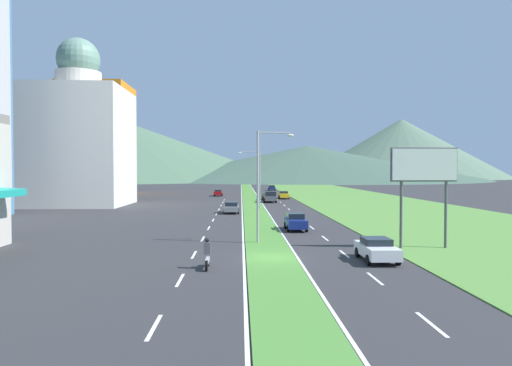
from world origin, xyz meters
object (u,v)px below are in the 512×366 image
(billboard_roadside, at_px, (424,171))
(car_1, at_px, (218,193))
(car_0, at_px, (284,195))
(street_lamp_mid, at_px, (257,175))
(street_lamp_near, at_px, (262,178))
(motorcycle_rider, at_px, (207,256))
(car_6, at_px, (377,249))
(pickup_truck_0, at_px, (270,197))
(car_3, at_px, (296,222))
(car_5, at_px, (272,188))
(car_4, at_px, (231,207))
(car_2, at_px, (267,196))

(billboard_roadside, distance_m, car_1, 71.00)
(car_0, bearing_deg, street_lamp_mid, -14.06)
(street_lamp_near, xyz_separation_m, motorcycle_rider, (-3.60, -9.28, -4.34))
(street_lamp_near, distance_m, car_1, 65.90)
(car_6, distance_m, pickup_truck_0, 52.81)
(car_3, xyz_separation_m, car_5, (3.49, 84.97, -0.06))
(street_lamp_mid, bearing_deg, car_5, 84.16)
(street_lamp_near, xyz_separation_m, car_3, (3.56, 7.61, -4.27))
(street_lamp_near, bearing_deg, car_4, 96.60)
(billboard_roadside, relative_size, car_6, 1.77)
(car_2, xyz_separation_m, car_6, (3.42, -59.40, 0.01))
(car_1, height_order, car_4, car_4)
(street_lamp_near, height_order, car_0, street_lamp_near)
(car_3, relative_size, pickup_truck_0, 0.81)
(billboard_roadside, bearing_deg, motorcycle_rider, -157.63)
(car_3, relative_size, car_4, 0.96)
(street_lamp_near, xyz_separation_m, car_5, (7.05, 92.58, -4.33))
(car_2, height_order, pickup_truck_0, pickup_truck_0)
(motorcycle_rider, bearing_deg, car_6, -79.61)
(street_lamp_near, height_order, billboard_roadside, street_lamp_near)
(pickup_truck_0, xyz_separation_m, motorcycle_rider, (-7.12, -54.63, -0.24))
(car_3, xyz_separation_m, pickup_truck_0, (-0.04, 37.73, 0.17))
(car_3, xyz_separation_m, car_6, (3.32, -14.97, -0.06))
(car_1, xyz_separation_m, motorcycle_rider, (3.02, -74.71, 0.00))
(street_lamp_mid, height_order, car_4, street_lamp_mid)
(car_3, bearing_deg, car_5, 177.65)
(car_5, bearing_deg, car_1, -26.71)
(car_0, height_order, motorcycle_rider, motorcycle_rider)
(car_0, distance_m, car_2, 4.70)
(pickup_truck_0, relative_size, motorcycle_rider, 2.70)
(car_3, bearing_deg, billboard_roadside, 37.08)
(motorcycle_rider, bearing_deg, car_4, -1.17)
(billboard_roadside, xyz_separation_m, car_1, (-18.22, 68.45, -4.90))
(motorcycle_rider, bearing_deg, car_2, -6.57)
(street_lamp_near, relative_size, street_lamp_mid, 1.03)
(car_0, xyz_separation_m, car_2, (-3.44, -3.21, -0.04))
(car_0, xyz_separation_m, car_5, (0.14, 37.34, -0.03))
(street_lamp_mid, xyz_separation_m, car_5, (6.36, 62.15, -4.22))
(street_lamp_mid, height_order, billboard_roadside, street_lamp_mid)
(car_0, relative_size, car_1, 1.04)
(street_lamp_mid, relative_size, car_1, 2.03)
(street_lamp_near, distance_m, pickup_truck_0, 45.66)
(car_6, bearing_deg, street_lamp_near, -136.92)
(car_0, bearing_deg, motorcycle_rider, -9.24)
(street_lamp_near, bearing_deg, car_0, 82.88)
(street_lamp_mid, height_order, car_6, street_lamp_mid)
(street_lamp_mid, distance_m, pickup_truck_0, 15.70)
(street_lamp_near, xyz_separation_m, street_lamp_mid, (0.69, 30.43, -0.11))
(car_5, xyz_separation_m, motorcycle_rider, (-10.65, -101.86, -0.01))
(street_lamp_mid, distance_m, billboard_roadside, 35.19)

